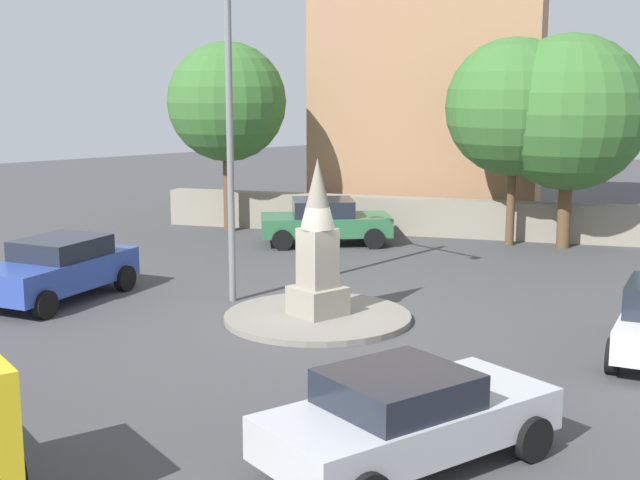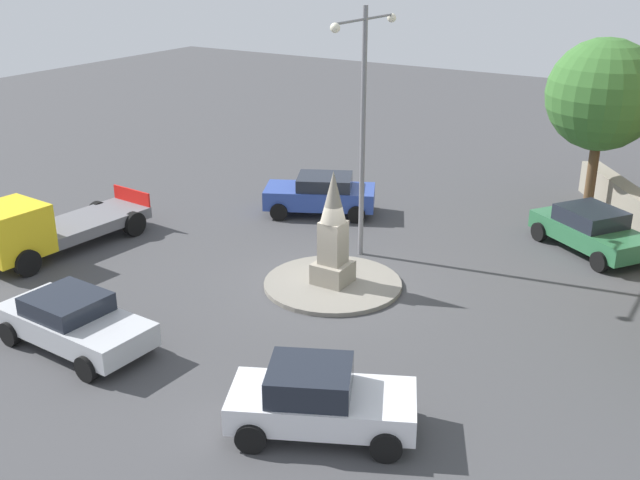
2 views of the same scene
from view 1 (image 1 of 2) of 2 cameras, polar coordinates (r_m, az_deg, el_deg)
ground_plane at (r=19.30m, az=-0.15°, el=-5.20°), size 80.00×80.00×0.00m
traffic_island at (r=19.28m, az=-0.15°, el=-5.01°), size 4.08×4.08×0.13m
monument at (r=18.92m, az=-0.16°, el=-0.33°), size 1.01×1.01×3.41m
streetlamp at (r=20.40m, az=-5.89°, el=9.11°), size 3.71×0.28×7.79m
car_green_near_island at (r=27.85m, az=0.33°, el=1.24°), size 3.75×4.35×1.44m
car_silver_far_side at (r=12.17m, az=5.64°, el=-11.27°), size 2.17×4.27×1.37m
car_blue_waiting at (r=21.77m, az=-16.58°, el=-1.74°), size 3.36×4.40×1.47m
stone_boundary_wall at (r=29.79m, az=5.75°, el=1.55°), size 14.41×10.48×1.24m
corner_building at (r=34.06m, az=7.30°, el=9.66°), size 10.27×9.86×9.56m
tree_near_wall at (r=28.01m, az=15.82°, el=7.93°), size 4.75×4.75×6.55m
tree_mid_cluster at (r=30.15m, az=-6.03°, el=8.85°), size 4.01×4.01×6.42m
tree_far_corner at (r=28.05m, az=12.47°, el=8.38°), size 4.26×4.26×6.45m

